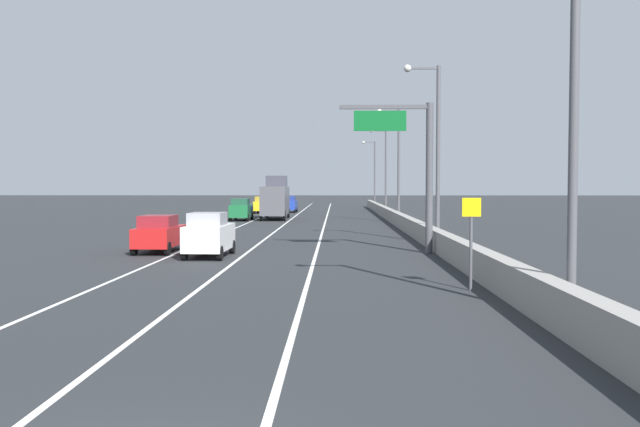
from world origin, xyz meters
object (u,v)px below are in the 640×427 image
object	(u,v)px
overhead_sign_gantry	(415,159)
lamp_post_right_third	(396,157)
lamp_post_right_second	(434,141)
car_green_0	(241,210)
box_truck	(275,199)
car_red_4	(160,234)
car_blue_3	(289,204)
car_yellow_2	(263,205)
speed_advisory_sign	(471,236)
lamp_post_right_fifth	(373,169)
lamp_post_right_fourth	(384,165)
car_white_1	(209,235)
lamp_post_right_near	(564,83)

from	to	relation	value
overhead_sign_gantry	lamp_post_right_third	distance (m)	28.21
lamp_post_right_second	car_green_0	xyz separation A→B (m)	(-14.90, 25.74, -4.90)
lamp_post_right_second	box_truck	bearing A→B (deg)	112.73
overhead_sign_gantry	car_red_4	bearing A→B (deg)	178.62
car_blue_3	car_yellow_2	bearing A→B (deg)	-138.39
speed_advisory_sign	car_green_0	size ratio (longest dim) A/B	0.65
lamp_post_right_fifth	car_green_0	bearing A→B (deg)	-109.99
lamp_post_right_fourth	lamp_post_right_fifth	distance (m)	22.41
overhead_sign_gantry	car_green_0	size ratio (longest dim) A/B	1.62
car_yellow_2	car_red_4	xyz separation A→B (m)	(0.01, -48.14, -0.08)
car_red_4	speed_advisory_sign	bearing A→B (deg)	-42.66
lamp_post_right_fifth	car_white_1	distance (m)	76.04
lamp_post_right_fourth	car_red_4	bearing A→B (deg)	-106.55
lamp_post_right_second	lamp_post_right_fifth	size ratio (longest dim) A/B	1.00
speed_advisory_sign	lamp_post_right_fourth	bearing A→B (deg)	88.52
car_white_1	lamp_post_right_fifth	bearing A→B (deg)	80.98
lamp_post_right_third	car_white_1	distance (m)	32.62
lamp_post_right_fifth	car_red_4	bearing A→B (deg)	-101.55
lamp_post_right_fifth	car_red_4	distance (m)	74.32
car_green_0	car_red_4	xyz separation A→B (m)	(0.25, -31.17, -0.11)
car_green_0	lamp_post_right_fifth	bearing A→B (deg)	70.01
lamp_post_right_fourth	car_blue_3	distance (m)	12.84
speed_advisory_sign	car_green_0	xyz separation A→B (m)	(-13.56, 43.43, -0.71)
car_blue_3	car_white_1	bearing A→B (deg)	-90.17
overhead_sign_gantry	car_yellow_2	bearing A→B (deg)	104.89
lamp_post_right_fifth	car_yellow_2	size ratio (longest dim) A/B	2.56
lamp_post_right_second	car_blue_3	xyz separation A→B (m)	(-11.55, 45.48, -4.92)
speed_advisory_sign	car_white_1	bearing A→B (deg)	136.13
car_white_1	box_truck	bearing A→B (deg)	90.09
lamp_post_right_fourth	car_yellow_2	distance (m)	15.88
lamp_post_right_fourth	car_yellow_2	world-z (taller)	lamp_post_right_fourth
box_truck	speed_advisory_sign	bearing A→B (deg)	-77.16
car_yellow_2	lamp_post_right_third	bearing A→B (deg)	-54.54
speed_advisory_sign	lamp_post_right_fifth	xyz separation A→B (m)	(1.53, 84.91, 4.19)
lamp_post_right_near	car_green_0	xyz separation A→B (m)	(-14.89, 48.15, -4.90)
lamp_post_right_fourth	lamp_post_right_fifth	size ratio (longest dim) A/B	1.00
car_white_1	car_blue_3	distance (m)	53.20
lamp_post_right_third	car_blue_3	xyz separation A→B (m)	(-11.36, 23.07, -4.92)
lamp_post_right_third	car_green_0	world-z (taller)	lamp_post_right_third
lamp_post_right_second	car_white_1	bearing A→B (deg)	-146.60
car_yellow_2	car_blue_3	distance (m)	4.16
lamp_post_right_second	box_truck	xyz separation A→B (m)	(-11.76, 28.08, -3.94)
car_white_1	car_blue_3	size ratio (longest dim) A/B	1.00
lamp_post_right_near	box_truck	size ratio (longest dim) A/B	1.27
car_white_1	box_truck	world-z (taller)	box_truck
lamp_post_right_near	lamp_post_right_fourth	size ratio (longest dim) A/B	1.00
car_red_4	lamp_post_right_third	bearing A→B (deg)	62.56
overhead_sign_gantry	lamp_post_right_third	bearing A→B (deg)	86.79
lamp_post_right_fifth	car_white_1	xyz separation A→B (m)	(-11.90, -74.94, -4.90)
lamp_post_right_fourth	car_green_0	distance (m)	24.86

